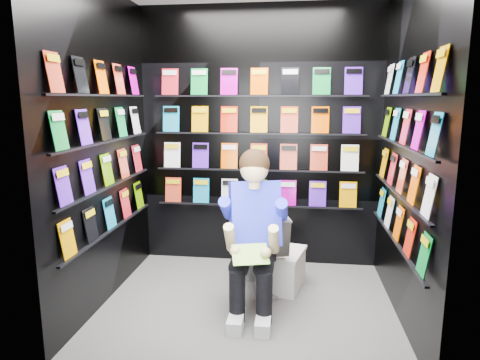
# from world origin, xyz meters

# --- Properties ---
(floor) EXTENTS (2.40, 2.40, 0.00)m
(floor) POSITION_xyz_m (0.00, 0.00, 0.00)
(floor) COLOR #5C5C5A
(floor) RESTS_ON ground
(wall_back) EXTENTS (2.40, 0.04, 2.60)m
(wall_back) POSITION_xyz_m (0.00, 1.00, 1.30)
(wall_back) COLOR black
(wall_back) RESTS_ON floor
(wall_front) EXTENTS (2.40, 0.04, 2.60)m
(wall_front) POSITION_xyz_m (0.00, -1.00, 1.30)
(wall_front) COLOR black
(wall_front) RESTS_ON floor
(wall_left) EXTENTS (0.04, 2.00, 2.60)m
(wall_left) POSITION_xyz_m (-1.20, 0.00, 1.30)
(wall_left) COLOR black
(wall_left) RESTS_ON floor
(wall_right) EXTENTS (0.04, 2.00, 2.60)m
(wall_right) POSITION_xyz_m (1.20, 0.00, 1.30)
(wall_right) COLOR black
(wall_right) RESTS_ON floor
(comics_back) EXTENTS (2.10, 0.06, 1.37)m
(comics_back) POSITION_xyz_m (0.00, 0.97, 1.31)
(comics_back) COLOR red
(comics_back) RESTS_ON wall_back
(comics_left) EXTENTS (0.06, 1.70, 1.37)m
(comics_left) POSITION_xyz_m (-1.17, 0.00, 1.31)
(comics_left) COLOR red
(comics_left) RESTS_ON wall_left
(comics_right) EXTENTS (0.06, 1.70, 1.37)m
(comics_right) POSITION_xyz_m (1.17, 0.00, 1.31)
(comics_right) COLOR red
(comics_right) RESTS_ON wall_right
(toilet) EXTENTS (0.60, 0.83, 0.73)m
(toilet) POSITION_xyz_m (0.06, 0.37, 0.37)
(toilet) COLOR white
(toilet) RESTS_ON floor
(longbox) EXTENTS (0.33, 0.47, 0.32)m
(longbox) POSITION_xyz_m (0.32, 0.35, 0.16)
(longbox) COLOR white
(longbox) RESTS_ON floor
(longbox_lid) EXTENTS (0.36, 0.50, 0.03)m
(longbox_lid) POSITION_xyz_m (0.32, 0.35, 0.34)
(longbox_lid) COLOR white
(longbox_lid) RESTS_ON longbox
(reader) EXTENTS (0.72, 0.89, 1.43)m
(reader) POSITION_xyz_m (0.06, -0.01, 0.78)
(reader) COLOR #141EE3
(reader) RESTS_ON toilet
(held_comic) EXTENTS (0.30, 0.22, 0.11)m
(held_comic) POSITION_xyz_m (0.06, -0.36, 0.58)
(held_comic) COLOR #2E9B55
(held_comic) RESTS_ON reader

